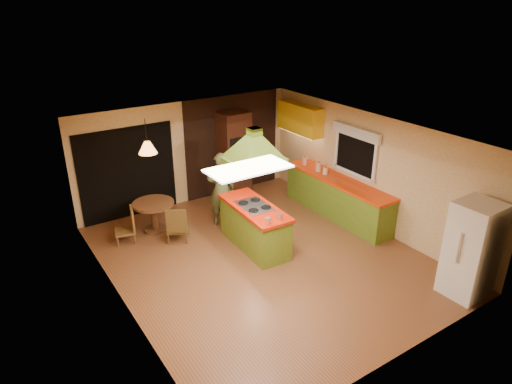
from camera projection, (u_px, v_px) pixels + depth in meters
ground at (264, 258)px, 8.96m from camera, size 6.50×6.50×0.00m
room_walls at (264, 200)px, 8.46m from camera, size 5.50×6.50×6.50m
ceiling_plane at (264, 135)px, 7.95m from camera, size 6.50×6.50×0.00m
brick_panel at (233, 144)px, 11.56m from camera, size 2.64×0.03×2.50m
nook_opening at (128, 173)px, 10.25m from camera, size 2.20×0.03×2.10m
right_counter at (337, 197)px, 10.47m from camera, size 0.62×3.05×0.92m
upper_cabinets at (300, 118)px, 11.15m from camera, size 0.34×1.40×0.70m
window_right at (356, 143)px, 9.91m from camera, size 0.12×1.35×1.06m
fluor_panel at (248, 168)px, 6.49m from camera, size 1.20×0.60×0.03m
kitchen_island at (255, 226)px, 9.19m from camera, size 0.81×1.84×0.92m
range_hood at (254, 141)px, 8.47m from camera, size 1.09×0.81×0.80m
man at (221, 189)px, 9.97m from camera, size 0.71×0.60×1.67m
refrigerator at (471, 250)px, 7.59m from camera, size 0.71×0.68×1.71m
wall_oven at (234, 155)px, 11.34m from camera, size 0.73×0.62×2.15m
dining_table at (154, 211)px, 9.80m from camera, size 0.89×0.89×0.67m
chair_left at (124, 225)px, 9.41m from camera, size 0.48×0.48×0.74m
chair_near at (178, 223)px, 9.46m from camera, size 0.59×0.59×0.79m
pendant_lamp at (148, 148)px, 9.22m from camera, size 0.49×0.49×0.24m
canister_large at (319, 167)px, 10.70m from camera, size 0.17×0.17×0.20m
canister_medium at (305, 161)px, 11.09m from camera, size 0.17×0.17×0.18m
canister_small at (325, 171)px, 10.53m from camera, size 0.13×0.13×0.16m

